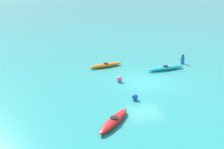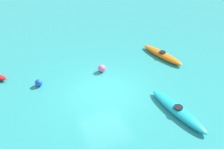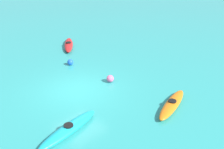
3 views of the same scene
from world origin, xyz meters
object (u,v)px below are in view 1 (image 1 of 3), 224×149
kayak_cyan (165,68)px  kayak_orange (106,65)px  kayak_red (114,121)px  buoy_blue (135,97)px  buoy_pink (119,79)px  person_near_shore (183,59)px

kayak_cyan → kayak_orange: bearing=-113.1°
kayak_red → buoy_blue: buoy_blue is taller
buoy_blue → buoy_pink: bearing=-178.7°
kayak_red → buoy_pink: buoy_pink is taller
kayak_red → buoy_blue: bearing=143.5°
kayak_cyan → buoy_blue: buoy_blue is taller
person_near_shore → kayak_red: bearing=-42.1°
buoy_blue → person_near_shore: bearing=135.9°
kayak_red → kayak_orange: 10.40m
kayak_red → buoy_pink: bearing=162.8°
kayak_cyan → buoy_blue: 7.11m
kayak_orange → kayak_red: bearing=-9.6°
kayak_cyan → buoy_pink: 4.98m
buoy_pink → buoy_blue: buoy_pink is taller
kayak_cyan → buoy_blue: bearing=-39.1°
buoy_pink → person_near_shore: bearing=117.1°
buoy_pink → buoy_blue: 3.51m
buoy_pink → buoy_blue: bearing=1.3°
kayak_cyan → buoy_pink: buoy_pink is taller
person_near_shore → buoy_pink: bearing=-62.9°
kayak_orange → person_near_shore: (0.52, 7.07, 0.22)m
kayak_cyan → kayak_orange: (-2.02, -4.74, 0.00)m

